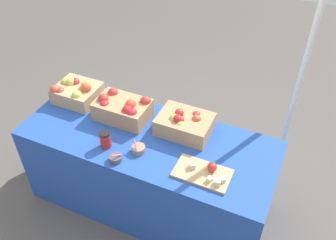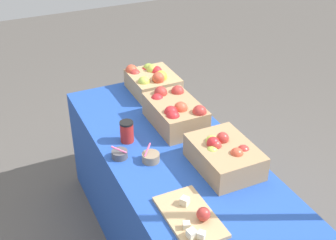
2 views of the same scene
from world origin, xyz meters
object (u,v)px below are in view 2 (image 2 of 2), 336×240
at_px(sample_bowl_mid, 120,154).
at_px(apple_crate_right, 224,155).
at_px(cutting_board_front, 192,217).
at_px(apple_crate_left, 152,81).
at_px(apple_crate_middle, 175,112).
at_px(sample_bowl_near, 151,157).
at_px(coffee_cup, 127,132).

bearing_deg(sample_bowl_mid, apple_crate_right, 56.26).
relative_size(cutting_board_front, sample_bowl_mid, 4.06).
bearing_deg(apple_crate_right, apple_crate_left, 179.98).
bearing_deg(apple_crate_middle, sample_bowl_near, -44.89).
xyz_separation_m(apple_crate_middle, cutting_board_front, (0.77, -0.29, -0.07)).
relative_size(apple_crate_left, sample_bowl_near, 3.56).
relative_size(apple_crate_left, apple_crate_middle, 0.84).
relative_size(apple_crate_middle, sample_bowl_near, 4.26).
xyz_separation_m(cutting_board_front, sample_bowl_mid, (-0.59, -0.13, 0.00)).
bearing_deg(sample_bowl_near, apple_crate_left, 156.30).
xyz_separation_m(apple_crate_right, cutting_board_front, (0.28, -0.34, -0.06)).
bearing_deg(coffee_cup, sample_bowl_near, 11.18).
xyz_separation_m(apple_crate_middle, coffee_cup, (0.05, -0.33, -0.02)).
bearing_deg(sample_bowl_mid, cutting_board_front, 12.64).
relative_size(apple_crate_left, cutting_board_front, 0.92).
bearing_deg(sample_bowl_near, sample_bowl_mid, -125.90).
xyz_separation_m(sample_bowl_near, sample_bowl_mid, (-0.10, -0.14, -0.00)).
distance_m(apple_crate_left, apple_crate_middle, 0.47).
distance_m(apple_crate_middle, cutting_board_front, 0.83).
bearing_deg(cutting_board_front, sample_bowl_mid, -167.36).
distance_m(apple_crate_right, sample_bowl_mid, 0.57).
bearing_deg(apple_crate_left, coffee_cup, -36.20).
bearing_deg(apple_crate_left, apple_crate_right, -0.02).
bearing_deg(apple_crate_middle, coffee_cup, -81.87).
distance_m(apple_crate_right, sample_bowl_near, 0.39).
bearing_deg(cutting_board_front, coffee_cup, -176.95).
relative_size(sample_bowl_mid, coffee_cup, 0.72).
xyz_separation_m(apple_crate_left, sample_bowl_near, (0.75, -0.33, -0.06)).
distance_m(sample_bowl_near, coffee_cup, 0.24).
bearing_deg(coffee_cup, cutting_board_front, 3.05).
relative_size(apple_crate_left, coffee_cup, 2.67).
bearing_deg(apple_crate_middle, cutting_board_front, -20.48).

